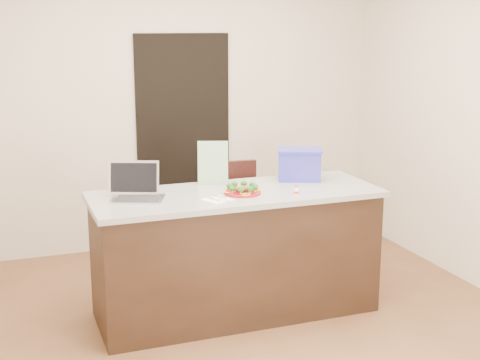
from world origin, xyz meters
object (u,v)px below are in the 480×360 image
object	(u,v)px
plate	(242,192)
laptop	(136,189)
island	(236,253)
chair	(235,214)
napkin	(217,200)
yogurt_bottle	(296,191)
blue_box	(299,164)

from	to	relation	value
plate	laptop	bearing A→B (deg)	169.87
island	laptop	xyz separation A→B (m)	(-0.70, 0.06, 0.52)
plate	laptop	distance (m)	0.74
island	chair	bearing A→B (deg)	70.69
napkin	yogurt_bottle	distance (m)	0.56
plate	blue_box	bearing A→B (deg)	24.63
napkin	blue_box	xyz separation A→B (m)	(0.78, 0.37, 0.12)
laptop	blue_box	size ratio (longest dim) A/B	1.04
napkin	blue_box	world-z (taller)	blue_box
blue_box	chair	xyz separation A→B (m)	(-0.36, 0.45, -0.48)
island	blue_box	bearing A→B (deg)	17.84
plate	chair	size ratio (longest dim) A/B	0.27
island	yogurt_bottle	world-z (taller)	yogurt_bottle
napkin	laptop	distance (m)	0.56
napkin	yogurt_bottle	size ratio (longest dim) A/B	2.35
island	chair	world-z (taller)	chair
island	napkin	distance (m)	0.53
laptop	chair	bearing A→B (deg)	53.83
island	plate	size ratio (longest dim) A/B	7.87
blue_box	laptop	bearing A→B (deg)	-151.68
laptop	blue_box	xyz separation A→B (m)	(1.29, 0.13, 0.05)
laptop	yogurt_bottle	bearing A→B (deg)	5.46
island	plate	distance (m)	0.47
napkin	laptop	bearing A→B (deg)	154.48
island	chair	xyz separation A→B (m)	(0.22, 0.64, 0.10)
plate	island	bearing A→B (deg)	108.38
yogurt_bottle	chair	xyz separation A→B (m)	(-0.13, 0.89, -0.39)
island	plate	world-z (taller)	plate
yogurt_bottle	blue_box	bearing A→B (deg)	62.55
island	plate	bearing A→B (deg)	-71.62
plate	yogurt_bottle	distance (m)	0.38
island	blue_box	world-z (taller)	blue_box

